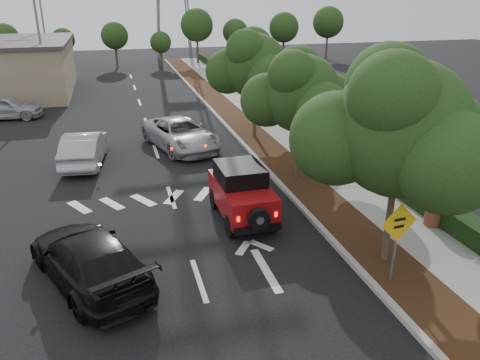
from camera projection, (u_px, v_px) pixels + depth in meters
name	position (u px, v px, depth m)	size (l,w,h in m)	color
ground	(199.00, 280.00, 13.29)	(120.00, 120.00, 0.00)	black
curb	(242.00, 143.00, 25.12)	(0.20, 70.00, 0.15)	#9E9B93
planting_strip	(260.00, 142.00, 25.37)	(1.80, 70.00, 0.12)	black
sidewalk	(293.00, 139.00, 25.84)	(2.00, 70.00, 0.12)	gray
hedge	(316.00, 131.00, 26.05)	(0.80, 70.00, 0.80)	black
transmission_tower	(175.00, 59.00, 57.71)	(7.00, 4.00, 28.00)	slate
street_tree_near	(383.00, 262.00, 14.21)	(3.80, 3.80, 5.92)	black
street_tree_mid	(298.00, 179.00, 20.47)	(3.20, 3.20, 5.32)	black
street_tree_far	(254.00, 138.00, 26.29)	(3.40, 3.40, 5.62)	black
light_pole_a	(49.00, 102.00, 34.97)	(2.00, 0.22, 9.00)	slate
light_pole_b	(51.00, 76.00, 45.47)	(2.00, 0.22, 9.00)	slate
red_jeep	(241.00, 191.00, 16.73)	(1.77, 3.85, 1.95)	black
silver_suv_ahead	(181.00, 134.00, 24.28)	(2.55, 5.52, 1.53)	#A5A7AD
black_suv_oncoming	(89.00, 259.00, 12.95)	(2.10, 5.16, 1.50)	black
silver_sedan_oncoming	(84.00, 148.00, 22.08)	(1.64, 4.69, 1.55)	#A6A8AE
parked_suv	(6.00, 108.00, 29.92)	(1.76, 4.37, 1.49)	#A8ABAF
speed_hump_sign	(397.00, 233.00, 12.47)	(1.12, 0.13, 2.38)	slate
terracotta_planter	(435.00, 206.00, 15.95)	(0.72, 0.72, 1.25)	brown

